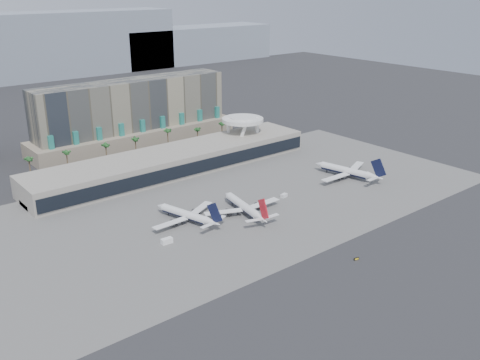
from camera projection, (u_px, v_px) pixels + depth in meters
ground at (316, 238)px, 224.73m from camera, size 900.00×900.00×0.00m
apron_pad at (235, 199)px, 264.74m from camera, size 260.00×130.00×0.06m
mountain_ridge at (14, 52)px, 572.67m from camera, size 680.00×60.00×70.00m
hotel at (134, 118)px, 351.65m from camera, size 140.00×30.00×42.00m
terminal at (174, 160)px, 302.36m from camera, size 170.00×32.50×14.50m
saucer_structure at (243, 122)px, 335.14m from camera, size 26.00×26.00×21.89m
palm_row at (153, 138)px, 330.68m from camera, size 157.80×2.80×13.10m
airliner_left at (187, 215)px, 239.35m from camera, size 36.37×37.74×13.29m
airliner_centre at (245, 207)px, 247.35m from camera, size 38.60×40.07×13.94m
airliner_right at (347, 171)px, 293.31m from camera, size 40.85×42.46×14.81m
service_vehicle_a at (167, 241)px, 220.02m from camera, size 4.85×2.54×2.32m
service_vehicle_b at (284, 196)px, 267.29m from camera, size 3.74×2.50×1.79m
taxiway_sign at (356, 259)px, 207.14m from camera, size 2.29×0.84×1.04m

